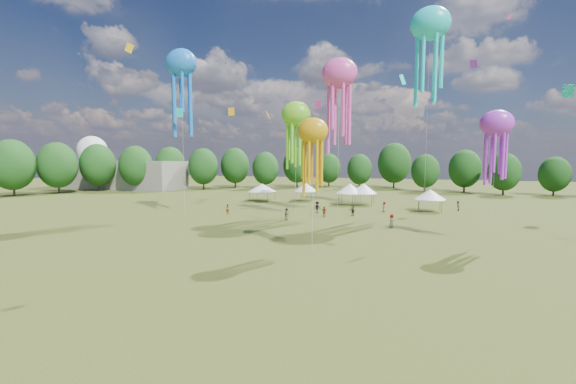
% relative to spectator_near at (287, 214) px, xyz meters
% --- Properties ---
extents(ground, '(300.00, 300.00, 0.00)m').
position_rel_spectator_near_xyz_m(ground, '(7.15, -35.60, -0.82)').
color(ground, '#384416').
rests_on(ground, ground).
extents(spectator_near, '(1.00, 0.94, 1.65)m').
position_rel_spectator_near_xyz_m(spectator_near, '(0.00, 0.00, 0.00)').
color(spectator_near, gray).
rests_on(spectator_near, ground).
extents(spectators_far, '(35.48, 20.00, 1.87)m').
position_rel_spectator_near_xyz_m(spectators_far, '(8.94, 7.40, 0.02)').
color(spectators_far, gray).
rests_on(spectators_far, ground).
extents(festival_tents, '(37.55, 12.46, 4.06)m').
position_rel_spectator_near_xyz_m(festival_tents, '(3.01, 19.86, 2.09)').
color(festival_tents, '#47474C').
rests_on(festival_tents, ground).
extents(show_kites, '(44.78, 33.56, 32.62)m').
position_rel_spectator_near_xyz_m(show_kites, '(6.63, 6.63, 19.63)').
color(show_kites, '#72D222').
rests_on(show_kites, ground).
extents(small_kites, '(72.49, 60.30, 43.30)m').
position_rel_spectator_near_xyz_m(small_kites, '(6.89, 6.64, 29.25)').
color(small_kites, '#72D222').
rests_on(small_kites, ground).
extents(treeline, '(201.57, 95.24, 13.43)m').
position_rel_spectator_near_xyz_m(treeline, '(3.28, 26.92, 5.72)').
color(treeline, '#38281C').
rests_on(treeline, ground).
extents(hangar, '(40.00, 12.00, 8.00)m').
position_rel_spectator_near_xyz_m(hangar, '(-64.85, 36.40, 3.18)').
color(hangar, gray).
rests_on(hangar, ground).
extents(radome, '(9.00, 9.00, 16.00)m').
position_rel_spectator_near_xyz_m(radome, '(-80.85, 42.40, 9.16)').
color(radome, white).
rests_on(radome, ground).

